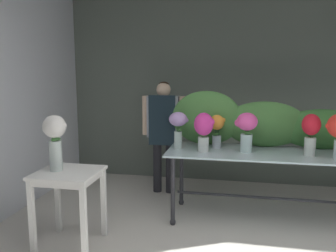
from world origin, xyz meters
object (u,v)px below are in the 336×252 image
Objects in this scene: vase_magenta_roses at (204,128)px; vase_white_roses_tall at (55,138)px; vase_sunset_peonies at (217,129)px; vase_crimson_lilies at (311,132)px; display_table_glass at (261,163)px; vase_lilac_snapdragons at (178,124)px; side_table_white at (68,183)px; florist at (163,125)px; vase_fuchsia_hydrangea at (246,129)px.

vase_magenta_roses is 0.81× the size of vase_white_roses_tall.
vase_sunset_peonies is 1.03m from vase_crimson_lilies.
vase_magenta_roses reaches higher than display_table_glass.
vase_lilac_snapdragons is (-1.46, 0.08, 0.03)m from vase_crimson_lilies.
side_table_white is 1.79m from vase_sunset_peonies.
vase_crimson_lilies is at bearing -24.40° from florist.
vase_fuchsia_hydrangea reaches higher than display_table_glass.
vase_lilac_snapdragons is 1.42m from vase_white_roses_tall.
vase_lilac_snapdragons reaches higher than side_table_white.
display_table_glass is 2.80× the size of side_table_white.
florist is at bearing 70.23° from side_table_white.
florist is 1.83m from vase_white_roses_tall.
vase_magenta_roses is at bearing -178.44° from vase_crimson_lilies.
vase_crimson_lilies reaches higher than vase_sunset_peonies.
vase_lilac_snapdragons is (-0.45, -0.11, 0.05)m from vase_sunset_peonies.
vase_magenta_roses is at bearing 33.82° from side_table_white.
side_table_white is 1.67× the size of vase_crimson_lilies.
vase_white_roses_tall is at bearing -153.76° from vase_fuchsia_hydrangea.
side_table_white is 1.56m from vase_magenta_roses.
vase_white_roses_tall is at bearing -148.61° from vase_magenta_roses.
side_table_white is at bearing -142.58° from vase_sunset_peonies.
vase_crimson_lilies is 0.83× the size of vase_white_roses_tall.
vase_fuchsia_hydrangea is at bearing -34.62° from florist.
vase_lilac_snapdragons is at bearing 45.40° from side_table_white.
side_table_white is at bearing -146.18° from vase_magenta_roses.
vase_sunset_peonies is 0.87× the size of vase_crimson_lilies.
florist reaches higher than vase_lilac_snapdragons.
vase_magenta_roses is at bearing -171.25° from vase_fuchsia_hydrangea.
display_table_glass is 1.51m from florist.
vase_fuchsia_hydrangea is at bearing 8.75° from vase_magenta_roses.
display_table_glass is 4.91× the size of vase_lilac_snapdragons.
display_table_glass is at bearing 9.70° from vase_magenta_roses.
vase_fuchsia_hydrangea is 0.98× the size of vase_crimson_lilies.
display_table_glass is at bearing 25.11° from vase_white_roses_tall.
side_table_white is at bearing -153.48° from display_table_glass.
vase_lilac_snapdragons is at bearing 41.91° from vase_white_roses_tall.
florist is 0.81m from vase_lilac_snapdragons.
vase_fuchsia_hydrangea is 0.48m from vase_magenta_roses.
side_table_white is 1.69× the size of vase_fuchsia_hydrangea.
florist is at bearing 114.53° from vase_lilac_snapdragons.
florist is (-1.29, 0.73, 0.28)m from display_table_glass.
vase_sunset_peonies is (-0.51, 0.11, 0.36)m from display_table_glass.
florist is 1.36m from vase_fuchsia_hydrangea.
vase_white_roses_tall reaches higher than vase_fuchsia_hydrangea.
vase_fuchsia_hydrangea is 2.05m from vase_white_roses_tall.
vase_crimson_lilies is at bearing -3.53° from vase_fuchsia_hydrangea.
vase_crimson_lilies reaches higher than vase_fuchsia_hydrangea.
vase_lilac_snapdragons is 0.79× the size of vase_white_roses_tall.
display_table_glass is 0.43m from vase_fuchsia_hydrangea.
display_table_glass is at bearing 12.22° from vase_fuchsia_hydrangea.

